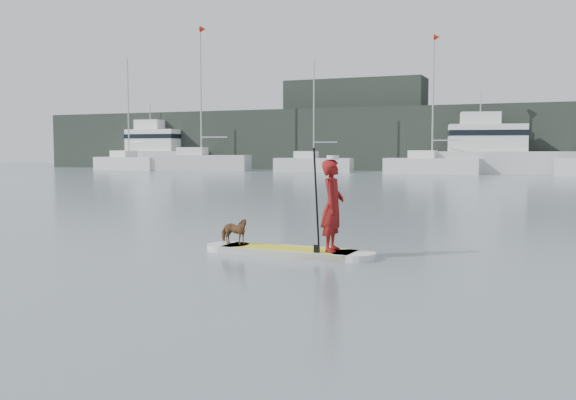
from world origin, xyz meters
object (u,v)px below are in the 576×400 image
at_px(paddleboard, 288,251).
at_px(sailboat_c, 313,164).
at_px(paddler, 333,205).
at_px(sailboat_a, 129,162).
at_px(sailboat_b, 201,161).
at_px(dog, 234,231).
at_px(motor_yacht_a, 494,151).
at_px(motor_yacht_b, 160,150).
at_px(sailboat_d, 431,164).

bearing_deg(paddleboard, sailboat_c, 111.53).
xyz_separation_m(paddleboard, paddler, (0.86, -0.03, 0.87)).
distance_m(sailboat_a, sailboat_b, 7.70).
distance_m(paddleboard, sailboat_b, 49.84).
bearing_deg(dog, sailboat_a, 39.99).
relative_size(paddler, motor_yacht_a, 0.14).
bearing_deg(paddler, dog, 83.00).
xyz_separation_m(paddleboard, sailboat_a, (-33.85, 41.68, 0.70)).
relative_size(sailboat_c, motor_yacht_b, 0.95).
relative_size(dog, motor_yacht_b, 0.06).
bearing_deg(paddler, sailboat_a, 34.95).
height_order(paddleboard, sailboat_b, sailboat_b).
height_order(sailboat_d, motor_yacht_b, sailboat_d).
bearing_deg(paddleboard, sailboat_d, 98.36).
bearing_deg(sailboat_b, motor_yacht_b, 136.46).
bearing_deg(sailboat_c, paddleboard, -77.20).
bearing_deg(motor_yacht_b, sailboat_d, -10.90).
height_order(paddleboard, dog, dog).
height_order(sailboat_a, motor_yacht_b, sailboat_a).
height_order(paddleboard, sailboat_d, sailboat_d).
height_order(paddleboard, motor_yacht_a, motor_yacht_a).
relative_size(dog, motor_yacht_a, 0.05).
distance_m(paddler, sailboat_c, 45.99).
bearing_deg(paddler, sailboat_d, 2.50).
relative_size(sailboat_d, motor_yacht_a, 0.97).
distance_m(paddleboard, dog, 1.17).
relative_size(paddleboard, motor_yacht_a, 0.28).
relative_size(sailboat_a, sailboat_c, 1.10).
xyz_separation_m(sailboat_c, sailboat_d, (10.53, -0.62, 0.08)).
bearing_deg(motor_yacht_b, sailboat_a, -89.35).
bearing_deg(paddleboard, motor_yacht_a, 92.02).
distance_m(motor_yacht_a, motor_yacht_b, 34.25).
bearing_deg(sailboat_a, motor_yacht_b, 100.28).
distance_m(paddler, motor_yacht_a, 45.21).
xyz_separation_m(sailboat_d, motor_yacht_a, (4.72, 2.70, 1.08)).
relative_size(sailboat_b, sailboat_c, 1.37).
xyz_separation_m(sailboat_b, motor_yacht_b, (-7.87, 4.99, 0.98)).
height_order(sailboat_c, motor_yacht_b, sailboat_c).
xyz_separation_m(sailboat_c, motor_yacht_b, (-18.92, 4.30, 1.18)).
bearing_deg(dog, sailboat_d, 6.51).
height_order(paddler, sailboat_b, sailboat_b).
bearing_deg(sailboat_c, motor_yacht_b, 160.64).
distance_m(dog, motor_yacht_b, 57.69).
height_order(sailboat_b, sailboat_d, sailboat_b).
bearing_deg(sailboat_c, dog, -78.53).
distance_m(paddleboard, paddler, 1.23).
xyz_separation_m(paddler, sailboat_a, (-34.71, 41.71, -0.17)).
relative_size(paddler, dog, 2.71).
height_order(sailboat_a, sailboat_b, sailboat_b).
xyz_separation_m(paddler, sailboat_d, (-5.46, 42.49, -0.12)).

